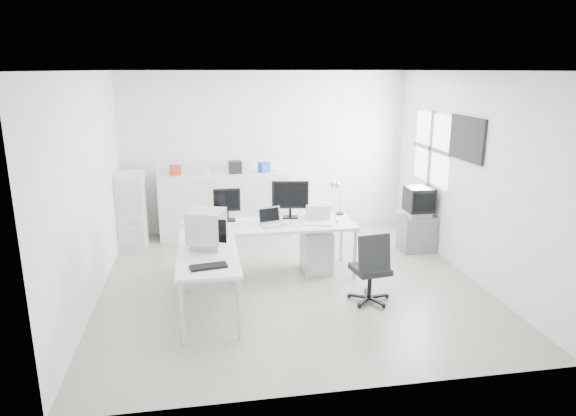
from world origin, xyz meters
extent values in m
cube|color=#BBB9A8|center=(0.00, 0.00, 0.00)|extent=(5.00, 5.00, 0.01)
cube|color=white|center=(0.00, 0.00, 2.80)|extent=(5.00, 5.00, 0.01)
cube|color=silver|center=(0.00, 2.50, 1.40)|extent=(5.00, 0.02, 2.80)
cube|color=silver|center=(-2.50, 0.00, 1.40)|extent=(0.02, 5.00, 2.80)
cube|color=silver|center=(2.50, 0.00, 1.40)|extent=(0.02, 5.00, 2.80)
cube|color=silver|center=(0.45, 0.38, 0.30)|extent=(0.40, 0.50, 0.60)
cube|color=black|center=(-1.10, 0.43, 0.83)|extent=(0.53, 0.45, 0.17)
cube|color=silver|center=(0.40, 0.18, 0.76)|extent=(0.47, 0.26, 0.02)
sphere|color=silver|center=(0.70, 0.23, 0.78)|extent=(0.06, 0.06, 0.06)
cube|color=#B5B5B5|center=(0.50, 0.55, 0.85)|extent=(0.40, 0.36, 0.20)
cube|color=black|center=(-1.10, -1.17, 0.76)|extent=(0.42, 0.22, 0.03)
cube|color=slate|center=(2.22, 0.95, 0.29)|extent=(0.52, 0.43, 0.57)
cube|color=silver|center=(-0.77, 2.24, 0.55)|extent=(2.20, 0.55, 1.10)
cube|color=#B82E1A|center=(-1.57, 2.24, 1.18)|extent=(0.20, 0.18, 0.16)
cube|color=silver|center=(-1.07, 2.24, 1.16)|extent=(0.15, 0.14, 0.13)
cube|color=black|center=(-0.57, 2.24, 1.20)|extent=(0.22, 0.20, 0.21)
cube|color=#1748A3|center=(-0.07, 2.24, 1.19)|extent=(0.22, 0.21, 0.17)
cylinder|color=silver|center=(-1.87, 2.28, 1.21)|extent=(0.07, 0.07, 0.22)
cube|color=silver|center=(-2.28, 1.91, 0.62)|extent=(0.43, 0.51, 1.23)
camera|label=1|loc=(-1.12, -6.41, 2.82)|focal=32.00mm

